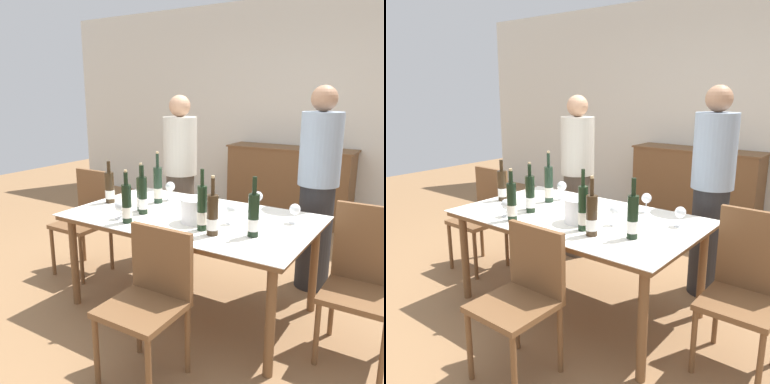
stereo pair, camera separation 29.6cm
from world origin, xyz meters
The scene contains 23 objects.
ground_plane centered at (0.00, 0.00, 0.00)m, with size 12.00×12.00×0.00m, color olive.
back_wall centered at (0.00, 2.86, 1.40)m, with size 8.00×0.10×2.80m.
sideboard_cabinet centered at (-0.14, 2.57, 0.48)m, with size 1.61×0.46×0.95m.
dining_table centered at (0.00, 0.00, 0.68)m, with size 1.80×1.07×0.74m.
ice_bucket centered at (0.10, -0.12, 0.84)m, with size 0.22×0.22×0.17m.
wine_bottle_0 centered at (-0.30, -0.38, 0.88)m, with size 0.07×0.07×0.37m.
wine_bottle_1 centered at (-0.77, -0.05, 0.87)m, with size 0.08×0.08×0.35m.
wine_bottle_2 centered at (0.56, -0.17, 0.88)m, with size 0.07×0.07×0.39m.
wine_bottle_3 centered at (0.23, -0.24, 0.89)m, with size 0.07×0.07×0.41m.
wine_bottle_4 centered at (-0.43, 0.16, 0.89)m, with size 0.07×0.07×0.42m.
wine_bottle_5 centered at (0.33, -0.28, 0.87)m, with size 0.08×0.08×0.39m.
wine_bottle_6 centered at (-0.40, -0.10, 0.87)m, with size 0.07×0.07×0.37m.
wine_bottle_7 centered at (-0.34, -0.15, 0.88)m, with size 0.07×0.07×0.37m.
wine_glass_0 centered at (-0.39, 0.28, 0.86)m, with size 0.08×0.08×0.16m.
wine_glass_1 centered at (0.33, -0.02, 0.84)m, with size 0.07×0.07×0.14m.
wine_glass_2 centered at (0.70, 0.23, 0.84)m, with size 0.08×0.08×0.14m.
wine_glass_3 centered at (-0.40, -0.34, 0.83)m, with size 0.08×0.08×0.13m.
wine_glass_4 centered at (0.35, 0.39, 0.85)m, with size 0.08×0.08×0.15m.
chair_near_front centered at (0.20, -0.77, 0.51)m, with size 0.42×0.42×0.88m.
chair_left_end centered at (-1.19, 0.09, 0.54)m, with size 0.42×0.42×0.93m.
chair_right_end centered at (1.19, 0.09, 0.54)m, with size 0.42×0.42×0.96m.
person_host centered at (-0.68, 0.86, 0.81)m, with size 0.33×0.33×1.61m.
person_guest_left centered at (0.68, 0.84, 0.85)m, with size 0.33×0.33×1.69m.
Camera 1 is at (1.53, -2.43, 1.64)m, focal length 38.00 mm.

